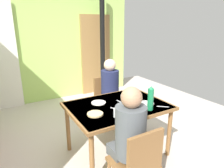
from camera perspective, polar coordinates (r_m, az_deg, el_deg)
ground_plane at (r=3.04m, az=-4.88°, el=-18.67°), size 6.45×6.45×0.00m
wall_back at (r=4.86m, az=-18.23°, el=10.79°), size 4.17×0.10×2.65m
door_wooden at (r=5.21m, az=-4.66°, el=8.33°), size 0.80×0.05×2.00m
stove_pipe_column at (r=4.96m, az=-2.75°, el=11.69°), size 0.12×0.12×2.65m
dining_table at (r=2.68m, az=1.63°, el=-7.42°), size 1.29×0.95×0.73m
chair_near_diner at (r=2.03m, az=7.29°, el=-21.64°), size 0.40×0.40×0.87m
chair_far_diner at (r=3.53m, az=-1.56°, el=-4.14°), size 0.40×0.40×0.87m
person_near_diner at (r=1.96m, az=5.13°, el=-13.07°), size 0.30×0.37×0.77m
person_far_diner at (r=3.33m, az=-0.47°, el=-0.29°), size 0.30×0.37×0.77m
water_bottle_green_near at (r=2.49m, az=11.04°, el=-4.18°), size 0.07×0.07×0.31m
dinner_plate_near_left at (r=2.95m, az=4.34°, el=-3.46°), size 0.19×0.19×0.01m
dinner_plate_near_right at (r=2.72m, az=9.98°, el=-5.53°), size 0.19×0.19×0.01m
dinner_plate_far_center at (r=2.71m, az=-3.91°, el=-5.37°), size 0.19×0.19×0.01m
drinking_glass_by_near_diner at (r=2.30m, az=1.17°, el=-8.28°), size 0.06×0.06×0.10m
bread_plate_sliced at (r=2.37m, az=-4.88°, el=-8.59°), size 0.19×0.19×0.02m
cutlery_knife_near at (r=2.74m, az=2.41°, el=-5.16°), size 0.04×0.15×0.00m
cutlery_fork_near at (r=2.53m, az=1.16°, el=-7.08°), size 0.10×0.13×0.00m
cutlery_knife_far at (r=2.67m, az=14.39°, el=-6.33°), size 0.13×0.11×0.00m
cutlery_fork_far at (r=2.38m, az=4.56°, el=-8.68°), size 0.12×0.11×0.00m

